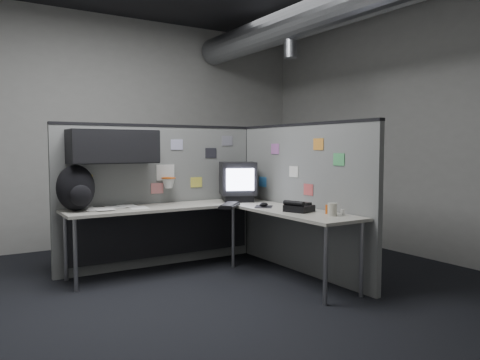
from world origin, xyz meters
TOP-DOWN VIEW (x-y plane):
  - room at (0.56, 0.00)m, footprint 5.62×5.62m
  - partition_back at (-0.25, 1.23)m, footprint 2.44×0.42m
  - partition_right at (1.10, 0.22)m, footprint 0.07×2.23m
  - desk at (0.15, 0.70)m, footprint 2.31×2.11m
  - monitor at (0.74, 0.96)m, footprint 0.54×0.54m
  - keyboard at (0.38, 0.53)m, footprint 0.40×0.41m
  - mouse at (0.69, 0.33)m, footprint 0.28×0.28m
  - phone at (0.77, -0.16)m, footprint 0.29×0.30m
  - bottles at (0.92, -0.49)m, footprint 0.14×0.17m
  - cup at (0.85, -0.55)m, footprint 0.11×0.11m
  - papers at (-0.74, 1.09)m, footprint 0.72×0.50m
  - backpack at (-1.09, 1.07)m, footprint 0.44×0.42m

SIDE VIEW (x-z plane):
  - desk at x=0.15m, z-range 0.25..0.98m
  - papers at x=-0.74m, z-range 0.73..0.75m
  - mouse at x=0.69m, z-range 0.72..0.77m
  - keyboard at x=0.38m, z-range 0.73..0.77m
  - bottles at x=0.92m, z-range 0.72..0.81m
  - phone at x=0.77m, z-range 0.72..0.83m
  - cup at x=0.85m, z-range 0.73..0.85m
  - partition_right at x=1.10m, z-range 0.00..1.63m
  - backpack at x=-1.09m, z-range 0.72..1.19m
  - monitor at x=0.74m, z-range 0.74..1.20m
  - partition_back at x=-0.25m, z-range 0.18..1.81m
  - room at x=0.56m, z-range 0.49..3.71m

